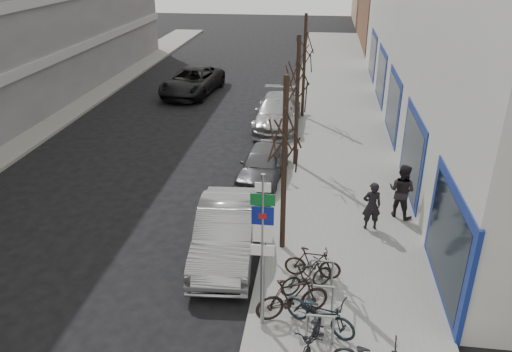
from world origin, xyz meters
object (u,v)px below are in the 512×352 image
(bike_mid_inner, at_px, (307,276))
(parked_car_mid, at_px, (263,164))
(tree_near, at_px, (285,125))
(pedestrian_near, at_px, (372,206))
(meter_mid, at_px, (282,160))
(bike_far_inner, at_px, (313,263))
(bike_near_right, at_px, (293,297))
(bike_mid_curb, at_px, (320,309))
(bike_near_left, at_px, (313,335))
(parked_car_front, at_px, (226,232))
(highway_sign_pole, at_px, (263,244))
(pedestrian_far, at_px, (402,190))
(tree_far, at_px, (305,42))
(meter_front, at_px, (266,232))
(meter_back, at_px, (291,116))
(tree_mid, at_px, (298,71))
(bike_rack, at_px, (321,296))
(lane_car, at_px, (192,81))
(parked_car_back, at_px, (278,112))

(bike_mid_inner, distance_m, parked_car_mid, 7.41)
(tree_near, distance_m, pedestrian_near, 4.42)
(meter_mid, xyz_separation_m, bike_far_inner, (1.41, -6.46, -0.28))
(bike_near_right, relative_size, bike_mid_curb, 1.02)
(bike_near_left, distance_m, bike_near_right, 1.32)
(parked_car_mid, bearing_deg, tree_near, -70.79)
(parked_car_front, xyz_separation_m, parked_car_mid, (0.48, 5.48, -0.11))
(highway_sign_pole, relative_size, pedestrian_far, 2.18)
(parked_car_front, bearing_deg, tree_far, 78.44)
(meter_front, relative_size, bike_mid_inner, 0.80)
(highway_sign_pole, distance_m, bike_near_right, 1.90)
(tree_near, bearing_deg, pedestrian_far, 32.67)
(meter_back, relative_size, bike_near_right, 0.66)
(tree_mid, relative_size, bike_near_left, 3.12)
(bike_near_left, height_order, bike_near_right, bike_near_right)
(bike_rack, relative_size, tree_near, 0.41)
(tree_near, xyz_separation_m, parked_car_front, (-1.68, -0.45, -3.31))
(tree_mid, relative_size, lane_car, 0.94)
(parked_car_front, bearing_deg, tree_near, 10.45)
(bike_rack, xyz_separation_m, tree_near, (-1.20, 2.90, 3.44))
(lane_car, relative_size, pedestrian_near, 3.52)
(parked_car_mid, bearing_deg, meter_mid, 3.11)
(tree_near, xyz_separation_m, tree_far, (0.00, 13.00, 0.00))
(highway_sign_pole, distance_m, parked_car_front, 3.79)
(tree_far, distance_m, bike_near_left, 17.71)
(highway_sign_pole, bearing_deg, lane_car, 108.56)
(meter_back, bearing_deg, bike_far_inner, -83.26)
(tree_far, relative_size, parked_car_mid, 1.37)
(parked_car_front, xyz_separation_m, parked_car_back, (0.48, 11.89, -0.00))
(bike_mid_curb, relative_size, pedestrian_near, 1.13)
(highway_sign_pole, xyz_separation_m, parked_car_front, (-1.48, 3.06, -1.66))
(tree_far, xyz_separation_m, pedestrian_near, (2.76, -11.53, -3.12))
(parked_car_back, relative_size, lane_car, 0.94)
(tree_far, relative_size, parked_car_front, 1.14)
(bike_rack, bearing_deg, parked_car_mid, 106.83)
(parked_car_mid, bearing_deg, tree_far, 87.24)
(meter_back, distance_m, bike_near_left, 14.92)
(tree_far, relative_size, parked_car_back, 1.00)
(tree_mid, xyz_separation_m, pedestrian_near, (2.76, -5.03, -3.12))
(tree_far, xyz_separation_m, bike_far_inner, (0.96, -14.46, -3.47))
(parked_car_mid, bearing_deg, bike_rack, -67.37)
(tree_near, height_order, bike_far_inner, tree_near)
(tree_near, height_order, parked_car_front, tree_near)
(bike_mid_inner, relative_size, parked_car_mid, 0.40)
(bike_mid_inner, bearing_deg, bike_rack, 171.56)
(highway_sign_pole, bearing_deg, bike_mid_curb, 0.27)
(meter_back, xyz_separation_m, bike_far_inner, (1.41, -11.96, -0.28))
(bike_rack, relative_size, bike_near_left, 1.28)
(bike_far_inner, relative_size, pedestrian_far, 0.82)
(bike_rack, xyz_separation_m, tree_far, (-1.20, 15.90, 3.44))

